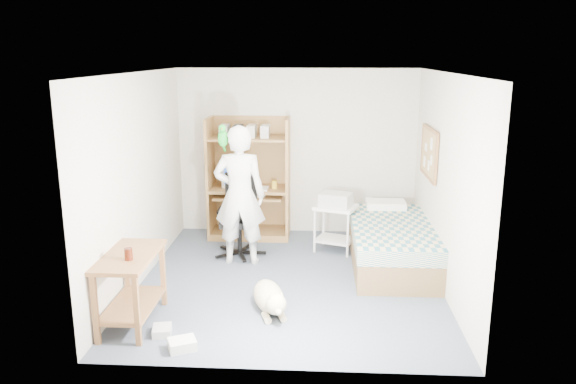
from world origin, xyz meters
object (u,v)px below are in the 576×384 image
(office_chair, at_px, (240,227))
(person, at_px, (240,195))
(dog, at_px, (270,297))
(side_desk, at_px, (131,278))
(bed, at_px, (391,244))
(printer_cart, at_px, (335,221))
(computer_hutch, at_px, (249,183))

(office_chair, distance_m, person, 0.61)
(office_chair, relative_size, dog, 1.18)
(side_desk, relative_size, dog, 1.07)
(office_chair, height_order, person, person)
(bed, relative_size, side_desk, 2.02)
(bed, relative_size, printer_cart, 3.05)
(dog, bearing_deg, printer_cart, 51.69)
(computer_hutch, distance_m, printer_cart, 1.47)
(bed, bearing_deg, person, -179.55)
(side_desk, relative_size, person, 0.55)
(person, bearing_deg, office_chair, -80.98)
(bed, height_order, printer_cart, bed)
(computer_hutch, xyz_separation_m, office_chair, (-0.03, -0.83, -0.43))
(side_desk, bearing_deg, printer_cart, 47.45)
(dog, bearing_deg, office_chair, 90.39)
(person, distance_m, dog, 1.71)
(side_desk, height_order, person, person)
(bed, bearing_deg, office_chair, 171.76)
(side_desk, distance_m, office_chair, 2.26)
(bed, xyz_separation_m, dog, (-1.47, -1.46, -0.13))
(computer_hutch, distance_m, person, 1.14)
(bed, xyz_separation_m, person, (-1.98, -0.02, 0.63))
(person, height_order, printer_cart, person)
(printer_cart, bearing_deg, office_chair, -151.03)
(computer_hutch, distance_m, side_desk, 3.08)
(side_desk, height_order, printer_cart, side_desk)
(dog, xyz_separation_m, printer_cart, (0.75, 1.97, 0.28))
(office_chair, bearing_deg, person, -80.98)
(office_chair, bearing_deg, computer_hutch, 87.44)
(computer_hutch, relative_size, printer_cart, 2.72)
(dog, bearing_deg, person, 92.16)
(side_desk, bearing_deg, office_chair, 68.88)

